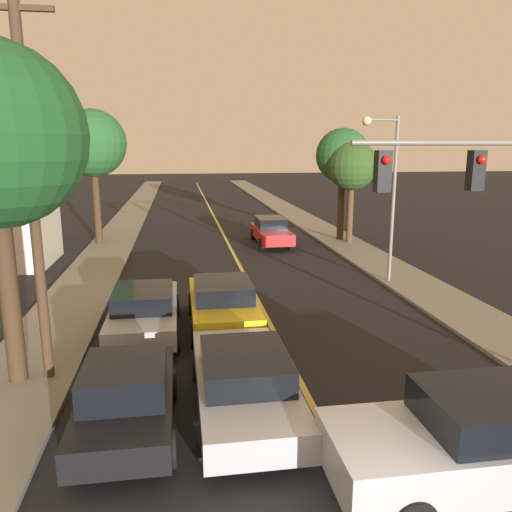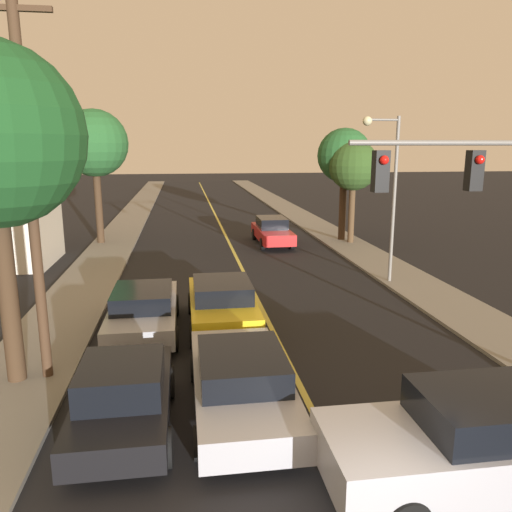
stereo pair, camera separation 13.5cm
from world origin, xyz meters
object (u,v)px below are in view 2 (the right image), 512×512
object	(u,v)px
tree_left_far	(94,144)
car_outer_lane_second	(144,309)
car_near_lane_front	(241,380)
car_crossing_right	(479,441)
car_outer_lane_front	(124,396)
utility_pole_left	(30,185)
car_near_lane_second	(222,303)
car_far_oncoming	(272,231)
tree_right_near	(344,157)
traffic_signal_mast	(484,205)
tree_right_far	(353,166)
streetlamp_right	(387,177)

from	to	relation	value
tree_left_far	car_outer_lane_second	bearing A→B (deg)	-76.64
car_outer_lane_second	tree_left_far	world-z (taller)	tree_left_far
car_near_lane_front	car_crossing_right	world-z (taller)	car_crossing_right
car_outer_lane_front	utility_pole_left	world-z (taller)	utility_pole_left
tree_left_far	car_near_lane_second	bearing A→B (deg)	-68.05
car_far_oncoming	tree_left_far	world-z (taller)	tree_left_far
tree_right_near	tree_left_far	bearing A→B (deg)	175.82
car_near_lane_second	car_crossing_right	bearing A→B (deg)	-66.24
traffic_signal_mast	tree_right_far	bearing A→B (deg)	80.68
car_near_lane_second	car_near_lane_front	bearing A→B (deg)	-90.00
car_outer_lane_second	car_far_oncoming	bearing A→B (deg)	64.61
car_near_lane_front	utility_pole_left	bearing A→B (deg)	154.02
car_near_lane_front	car_outer_lane_front	xyz separation A→B (m)	(-2.39, -0.42, 0.04)
car_outer_lane_front	traffic_signal_mast	size ratio (longest dim) A/B	0.71
car_outer_lane_second	tree_right_near	xyz separation A→B (m)	(10.64, 13.70, 4.23)
utility_pole_left	tree_left_far	distance (m)	17.63
tree_right_far	car_near_lane_front	bearing A→B (deg)	-115.55
utility_pole_left	car_near_lane_second	bearing A→B (deg)	33.15
car_outer_lane_front	car_outer_lane_second	world-z (taller)	car_outer_lane_front
car_outer_lane_front	traffic_signal_mast	bearing A→B (deg)	8.46
car_crossing_right	tree_right_near	world-z (taller)	tree_right_near
car_near_lane_second	tree_left_far	size ratio (longest dim) A/B	0.64
streetlamp_right	tree_right_far	xyz separation A→B (m)	(1.54, 8.42, 0.09)
car_crossing_right	traffic_signal_mast	bearing A→B (deg)	-29.46
car_near_lane_second	car_crossing_right	xyz separation A→B (m)	(3.57, -8.12, 0.06)
utility_pole_left	car_outer_lane_front	bearing A→B (deg)	-50.99
car_crossing_right	tree_right_near	size ratio (longest dim) A/B	0.78
streetlamp_right	tree_left_far	world-z (taller)	tree_left_far
traffic_signal_mast	tree_right_near	distance (m)	18.12
car_near_lane_front	car_far_oncoming	bearing A→B (deg)	77.84
streetlamp_right	utility_pole_left	bearing A→B (deg)	-148.11
car_outer_lane_front	car_far_oncoming	bearing A→B (deg)	71.35
tree_right_far	tree_right_near	bearing A→B (deg)	103.08
car_outer_lane_front	traffic_signal_mast	world-z (taller)	traffic_signal_mast
car_crossing_right	traffic_signal_mast	distance (m)	5.51
car_outer_lane_front	streetlamp_right	world-z (taller)	streetlamp_right
car_near_lane_second	car_far_oncoming	xyz separation A→B (m)	(3.96, 13.24, -0.03)
streetlamp_right	tree_right_near	xyz separation A→B (m)	(1.31, 9.40, 0.62)
utility_pole_left	tree_left_far	bearing A→B (deg)	94.50
car_outer_lane_front	car_far_oncoming	xyz separation A→B (m)	(6.34, 18.80, 0.01)
streetlamp_right	utility_pole_left	size ratio (longest dim) A/B	0.74
car_near_lane_front	streetlamp_right	world-z (taller)	streetlamp_right
traffic_signal_mast	streetlamp_right	world-z (taller)	streetlamp_right
traffic_signal_mast	car_near_lane_front	bearing A→B (deg)	-172.18
car_near_lane_front	car_outer_lane_second	bearing A→B (deg)	115.45
streetlamp_right	tree_right_far	distance (m)	8.56
car_far_oncoming	tree_right_far	world-z (taller)	tree_right_far
car_outer_lane_front	car_crossing_right	xyz separation A→B (m)	(5.96, -2.56, 0.09)
tree_left_far	traffic_signal_mast	bearing A→B (deg)	-58.58
car_outer_lane_second	traffic_signal_mast	bearing A→B (deg)	-27.63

